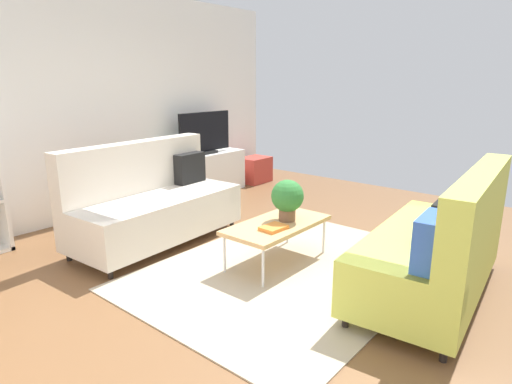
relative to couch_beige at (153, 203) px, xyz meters
name	(u,v)px	position (x,y,z in m)	size (l,w,h in m)	color
ground_plane	(261,268)	(0.20, -1.37, -0.44)	(7.68, 7.68, 0.00)	brown
wall_far	(92,104)	(0.20, 1.43, 1.01)	(6.40, 0.12, 2.90)	white
area_rug	(290,270)	(0.34, -1.62, -0.44)	(2.90, 2.20, 0.01)	tan
couch_beige	(153,203)	(0.00, 0.00, 0.00)	(1.95, 0.95, 1.10)	beige
couch_green	(438,247)	(0.68, -2.84, 0.01)	(1.96, 1.00, 1.10)	#C1CC51
coffee_table	(277,226)	(0.39, -1.42, -0.05)	(1.10, 0.56, 0.42)	tan
tv_console	(205,174)	(1.82, 1.09, -0.12)	(1.40, 0.44, 0.64)	silver
tv	(205,134)	(1.82, 1.07, 0.51)	(1.00, 0.20, 0.64)	black
storage_trunk	(255,170)	(2.92, 0.99, -0.22)	(0.52, 0.40, 0.44)	#B2382D
potted_plant	(287,198)	(0.51, -1.45, 0.21)	(0.32, 0.32, 0.41)	brown
table_book_0	(274,228)	(0.22, -1.51, 0.00)	(0.24, 0.18, 0.03)	orange
vase_0	(173,151)	(1.24, 1.14, 0.30)	(0.13, 0.13, 0.20)	#33B29E
bottle_0	(187,152)	(1.43, 1.05, 0.28)	(0.05, 0.05, 0.16)	silver
bottle_1	(192,150)	(1.53, 1.05, 0.29)	(0.05, 0.05, 0.18)	orange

